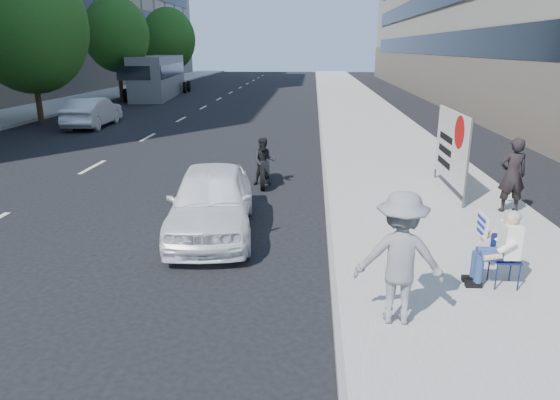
# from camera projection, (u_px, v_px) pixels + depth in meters

# --- Properties ---
(ground) EXTENTS (160.00, 160.00, 0.00)m
(ground) POSITION_uv_depth(u_px,v_px,m) (253.00, 272.00, 9.16)
(ground) COLOR black
(ground) RESTS_ON ground
(near_sidewalk) EXTENTS (5.00, 120.00, 0.15)m
(near_sidewalk) POSITION_uv_depth(u_px,v_px,m) (365.00, 120.00, 27.98)
(near_sidewalk) COLOR gray
(near_sidewalk) RESTS_ON ground
(far_sidewalk) EXTENTS (4.50, 120.00, 0.15)m
(far_sidewalk) POSITION_uv_depth(u_px,v_px,m) (9.00, 117.00, 29.26)
(far_sidewalk) COLOR gray
(far_sidewalk) RESTS_ON ground
(tree_far_c) EXTENTS (6.00, 6.00, 8.47)m
(tree_far_c) POSITION_uv_depth(u_px,v_px,m) (28.00, 26.00, 25.71)
(tree_far_c) COLOR #382616
(tree_far_c) RESTS_ON ground
(tree_far_d) EXTENTS (4.80, 4.80, 7.65)m
(tree_far_d) POSITION_uv_depth(u_px,v_px,m) (116.00, 35.00, 37.20)
(tree_far_d) COLOR #382616
(tree_far_d) RESTS_ON ground
(tree_far_e) EXTENTS (5.40, 5.40, 7.89)m
(tree_far_e) POSITION_uv_depth(u_px,v_px,m) (169.00, 39.00, 50.60)
(tree_far_e) COLOR #382616
(tree_far_e) RESTS_ON ground
(seated_protester) EXTENTS (0.83, 1.12, 1.31)m
(seated_protester) POSITION_uv_depth(u_px,v_px,m) (500.00, 244.00, 8.14)
(seated_protester) COLOR navy
(seated_protester) RESTS_ON near_sidewalk
(jogger) EXTENTS (1.29, 0.79, 1.94)m
(jogger) POSITION_uv_depth(u_px,v_px,m) (400.00, 258.00, 6.98)
(jogger) COLOR slate
(jogger) RESTS_ON near_sidewalk
(pedestrian_woman) EXTENTS (0.68, 0.47, 1.80)m
(pedestrian_woman) POSITION_uv_depth(u_px,v_px,m) (512.00, 175.00, 11.82)
(pedestrian_woman) COLOR black
(pedestrian_woman) RESTS_ON near_sidewalk
(protest_banner) EXTENTS (0.08, 3.06, 2.20)m
(protest_banner) POSITION_uv_depth(u_px,v_px,m) (451.00, 147.00, 13.39)
(protest_banner) COLOR #4C4C4C
(protest_banner) RESTS_ON near_sidewalk
(white_sedan_near) EXTENTS (2.23, 4.53, 1.48)m
(white_sedan_near) POSITION_uv_depth(u_px,v_px,m) (212.00, 200.00, 10.92)
(white_sedan_near) COLOR white
(white_sedan_near) RESTS_ON ground
(white_sedan_mid) EXTENTS (1.81, 4.66, 1.51)m
(white_sedan_mid) POSITION_uv_depth(u_px,v_px,m) (92.00, 112.00, 25.82)
(white_sedan_mid) COLOR silver
(white_sedan_mid) RESTS_ON ground
(motorcycle) EXTENTS (0.75, 2.05, 1.42)m
(motorcycle) POSITION_uv_depth(u_px,v_px,m) (264.00, 164.00, 14.83)
(motorcycle) COLOR black
(motorcycle) RESTS_ON ground
(bus) EXTENTS (3.86, 12.28, 3.30)m
(bus) POSITION_uv_depth(u_px,v_px,m) (159.00, 77.00, 41.60)
(bus) COLOR slate
(bus) RESTS_ON ground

